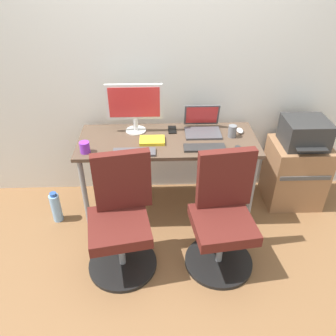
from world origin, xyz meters
TOP-DOWN VIEW (x-y plane):
  - ground_plane at (0.00, 0.00)m, footprint 5.28×5.28m
  - back_wall at (0.00, 0.38)m, footprint 4.40×0.04m
  - desk at (0.00, 0.00)m, footprint 1.53×0.60m
  - office_chair_left at (-0.37, -0.64)m, footprint 0.54×0.54m
  - office_chair_right at (0.39, -0.64)m, footprint 0.54×0.54m
  - side_cabinet at (1.22, 0.08)m, footprint 0.51×0.44m
  - printer at (1.22, 0.08)m, footprint 0.38×0.40m
  - water_bottle_on_floor at (-1.02, -0.15)m, footprint 0.09×0.09m
  - desktop_monitor at (-0.28, 0.16)m, footprint 0.48×0.18m
  - open_laptop at (0.31, 0.14)m, footprint 0.31×0.28m
  - keyboard_by_monitor at (-0.28, -0.22)m, footprint 0.34×0.12m
  - keyboard_by_laptop at (0.29, -0.17)m, footprint 0.34×0.12m
  - mouse_by_monitor at (0.64, 0.10)m, footprint 0.06×0.10m
  - mouse_by_laptop at (0.56, -0.20)m, footprint 0.06×0.10m
  - coffee_mug at (-0.67, -0.19)m, footprint 0.08×0.08m
  - pen_cup at (0.55, 0.03)m, footprint 0.07×0.07m
  - phone_near_monitor at (0.05, 0.16)m, footprint 0.07×0.14m
  - notebook at (-0.13, -0.04)m, footprint 0.21×0.15m

SIDE VIEW (x-z plane):
  - ground_plane at x=0.00m, z-range 0.00..0.00m
  - water_bottle_on_floor at x=-1.02m, z-range -0.01..0.30m
  - side_cabinet at x=1.22m, z-range 0.00..0.63m
  - office_chair_left at x=-0.37m, z-range -0.05..0.89m
  - office_chair_right at x=0.39m, z-range -0.05..0.89m
  - desk at x=0.00m, z-range 0.30..1.05m
  - printer at x=1.22m, z-range 0.63..0.87m
  - phone_near_monitor at x=0.05m, z-range 0.75..0.76m
  - keyboard_by_monitor at x=-0.28m, z-range 0.75..0.77m
  - keyboard_by_laptop at x=0.29m, z-range 0.75..0.77m
  - notebook at x=-0.13m, z-range 0.75..0.78m
  - mouse_by_monitor at x=0.64m, z-range 0.75..0.78m
  - mouse_by_laptop at x=0.56m, z-range 0.75..0.78m
  - coffee_mug at x=-0.67m, z-range 0.75..0.84m
  - pen_cup at x=0.55m, z-range 0.75..0.86m
  - open_laptop at x=0.31m, z-range 0.70..0.92m
  - desktop_monitor at x=-0.28m, z-range 0.79..1.22m
  - back_wall at x=0.00m, z-range 0.00..2.60m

